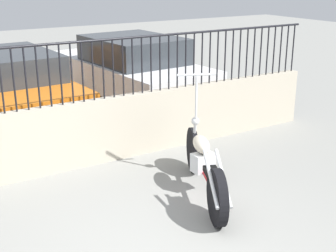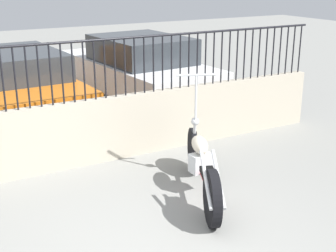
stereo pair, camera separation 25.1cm
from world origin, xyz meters
name	(u,v)px [view 2 (the right image)]	position (x,y,z in m)	size (l,w,h in m)	color
low_wall	(61,137)	(0.00, 2.69, 0.48)	(9.15, 0.18, 0.97)	#B2A893
fence_railing	(56,65)	(0.00, 2.69, 1.52)	(9.15, 0.04, 0.87)	black
motorcycle_red	(203,168)	(1.25, 0.91, 0.41)	(0.98, 1.99, 1.47)	black
car_orange	(13,84)	(-0.06, 5.59, 0.67)	(2.03, 4.63, 1.33)	black
car_white	(138,67)	(2.72, 5.81, 0.69)	(2.19, 4.58, 1.38)	black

